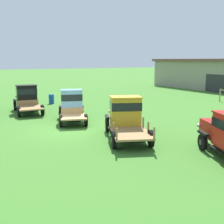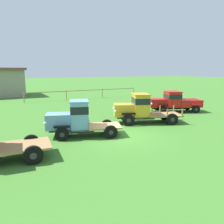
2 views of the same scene
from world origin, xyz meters
The scene contains 5 objects.
ground_plane centered at (0.00, 0.00, 0.00)m, with size 240.00×240.00×0.00m, color #3D7528.
paddock_fence centered at (4.72, 18.46, 1.03)m, with size 16.94×0.60×1.35m.
vintage_truck_second_in_line centered at (-2.48, 1.24, 1.14)m, with size 4.87×2.94×2.26m.
vintage_truck_midrow_center centered at (3.00, 2.37, 1.19)m, with size 5.53×3.67×2.31m.
vintage_truck_far_side centered at (8.83, 4.59, 1.05)m, with size 5.41×3.57×2.06m.
Camera 2 is at (-6.70, -11.44, 4.04)m, focal length 35.00 mm.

